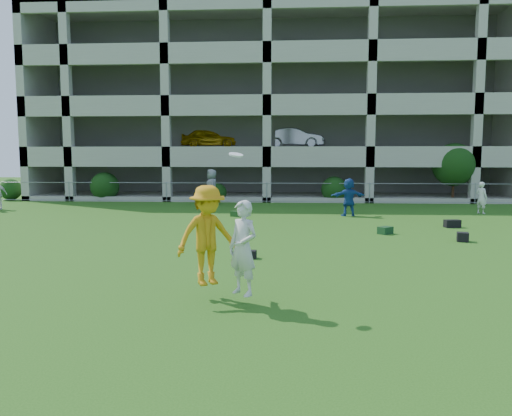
# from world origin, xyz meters

# --- Properties ---
(ground) EXTENTS (100.00, 100.00, 0.00)m
(ground) POSITION_xyz_m (0.00, 0.00, 0.00)
(ground) COLOR #235114
(ground) RESTS_ON ground
(bystander_c) EXTENTS (0.90, 1.13, 2.02)m
(bystander_c) POSITION_xyz_m (-3.03, 17.50, 1.01)
(bystander_c) COLOR gray
(bystander_c) RESTS_ON ground
(bystander_d) EXTENTS (1.69, 0.82, 1.75)m
(bystander_d) POSITION_xyz_m (4.07, 12.87, 0.87)
(bystander_d) COLOR #1F458F
(bystander_d) RESTS_ON ground
(bystander_e) EXTENTS (0.63, 0.67, 1.54)m
(bystander_e) POSITION_xyz_m (10.55, 14.20, 0.77)
(bystander_e) COLOR silver
(bystander_e) RESTS_ON ground
(bag_black_b) EXTENTS (0.42, 0.29, 0.22)m
(bag_black_b) POSITION_xyz_m (0.22, 3.09, 0.11)
(bag_black_b) COLOR black
(bag_black_b) RESTS_ON ground
(bag_green_c) EXTENTS (0.61, 0.60, 0.26)m
(bag_green_c) POSITION_xyz_m (4.77, 7.62, 0.13)
(bag_green_c) COLOR #123218
(bag_green_c) RESTS_ON ground
(crate_d) EXTENTS (0.42, 0.42, 0.30)m
(crate_d) POSITION_xyz_m (7.00, 6.19, 0.15)
(crate_d) COLOR black
(crate_d) RESTS_ON ground
(bag_black_e) EXTENTS (0.65, 0.41, 0.30)m
(bag_black_e) POSITION_xyz_m (7.68, 9.40, 0.15)
(bag_black_e) COLOR black
(bag_black_e) RESTS_ON ground
(bag_green_g) EXTENTS (0.58, 0.53, 0.25)m
(bag_green_g) POSITION_xyz_m (-1.09, 12.25, 0.12)
(bag_green_g) COLOR #123313
(bag_green_g) RESTS_ON ground
(frisbee_contest) EXTENTS (1.85, 1.51, 2.65)m
(frisbee_contest) POSITION_xyz_m (-0.11, -0.91, 1.24)
(frisbee_contest) COLOR orange
(frisbee_contest) RESTS_ON ground
(parking_garage) EXTENTS (30.00, 14.00, 12.00)m
(parking_garage) POSITION_xyz_m (-0.01, 27.70, 6.01)
(parking_garage) COLOR #9E998C
(parking_garage) RESTS_ON ground
(fence) EXTENTS (36.06, 0.06, 1.20)m
(fence) POSITION_xyz_m (0.00, 19.00, 0.61)
(fence) COLOR gray
(fence) RESTS_ON ground
(shrub_row) EXTENTS (34.38, 2.52, 3.50)m
(shrub_row) POSITION_xyz_m (4.59, 19.70, 1.51)
(shrub_row) COLOR #163D11
(shrub_row) RESTS_ON ground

